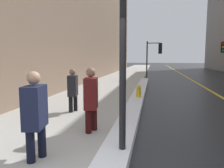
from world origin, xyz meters
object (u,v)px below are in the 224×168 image
at_px(fire_hydrant, 139,93).
at_px(traffic_light_near, 156,52).
at_px(lamp_post, 123,11).
at_px(pedestrian_trailing, 91,97).
at_px(pedestrian_in_glasses, 73,88).
at_px(pedestrian_with_shoulder_bag, 35,112).

bearing_deg(fire_hydrant, traffic_light_near, 85.74).
height_order(traffic_light_near, fire_hydrant, traffic_light_near).
bearing_deg(lamp_post, pedestrian_trailing, 126.22).
bearing_deg(pedestrian_trailing, pedestrian_in_glasses, -157.65).
bearing_deg(pedestrian_trailing, traffic_light_near, 163.33).
relative_size(traffic_light_near, pedestrian_trailing, 2.02).
xyz_separation_m(traffic_light_near, pedestrian_in_glasses, (-2.82, -12.19, -1.50)).
xyz_separation_m(traffic_light_near, pedestrian_with_shoulder_bag, (-2.20, -15.67, -1.43)).
height_order(lamp_post, pedestrian_trailing, lamp_post).
bearing_deg(pedestrian_with_shoulder_bag, lamp_post, 91.53).
bearing_deg(traffic_light_near, pedestrian_with_shoulder_bag, -99.81).
relative_size(lamp_post, pedestrian_with_shoulder_bag, 2.67).
xyz_separation_m(pedestrian_trailing, pedestrian_in_glasses, (-1.18, 1.86, -0.07)).
height_order(lamp_post, traffic_light_near, lamp_post).
relative_size(pedestrian_with_shoulder_bag, pedestrian_in_glasses, 1.09).
relative_size(pedestrian_with_shoulder_bag, pedestrian_trailing, 1.00).
distance_m(pedestrian_with_shoulder_bag, fire_hydrant, 5.88).
distance_m(pedestrian_with_shoulder_bag, pedestrian_in_glasses, 3.54).
relative_size(traffic_light_near, fire_hydrant, 4.62).
height_order(lamp_post, fire_hydrant, lamp_post).
bearing_deg(pedestrian_in_glasses, pedestrian_with_shoulder_bag, 0.22).
bearing_deg(pedestrian_with_shoulder_bag, pedestrian_trailing, 151.17).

